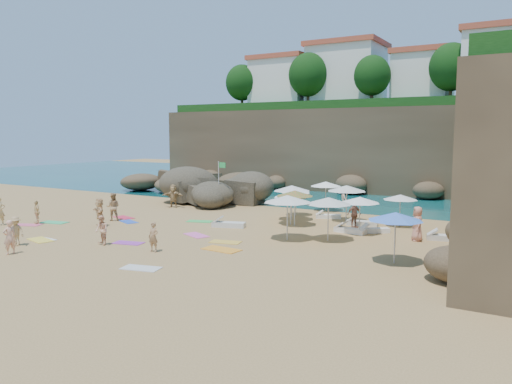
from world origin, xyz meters
The scene contains 50 objects.
ground centered at (0.00, 0.00, 0.00)m, with size 120.00×120.00×0.00m, color tan.
seawater centered at (0.00, 30.00, 0.00)m, with size 120.00×120.00×0.00m, color #0C4751.
cliff_back centered at (2.00, 25.00, 4.00)m, with size 44.00×8.00×8.00m, color brown.
rock_promontory centered at (-11.00, 16.00, 0.00)m, with size 12.00×7.00×2.00m, color brown, non-canonical shape.
clifftop_buildings centered at (2.96, 25.79, 11.24)m, with size 28.48×9.48×7.00m.
clifftop_trees centered at (4.78, 19.52, 11.26)m, with size 35.60×23.82×4.40m.
marina_masts centered at (-16.50, 30.00, 3.00)m, with size 3.10×0.10×6.00m.
rock_outcrop centered at (-5.98, 8.64, 0.00)m, with size 7.14×5.35×2.85m, color brown, non-canonical shape.
flag_pole centered at (-3.66, 7.31, 2.27)m, with size 0.69×0.15×3.56m.
parasol_0 centered at (3.85, 9.92, 1.98)m, with size 2.29×2.29×2.16m.
parasol_1 centered at (3.43, 5.16, 2.10)m, with size 2.43×2.43×2.29m.
parasol_2 centered at (4.01, 3.83, 1.86)m, with size 2.14×2.14×2.03m.
parasol_4 centered at (10.08, 6.46, 1.81)m, with size 2.08×2.08×1.97m.
parasol_5 centered at (2.82, 7.07, 1.72)m, with size 1.98×1.98×1.87m.
parasol_6 centered at (4.41, 3.56, 2.01)m, with size 2.31×2.31×2.19m.
parasol_7 centered at (6.67, 6.49, 2.16)m, with size 2.48×2.48×2.35m.
parasol_8 centered at (8.70, 3.04, 1.95)m, with size 2.24×2.24×2.12m.
parasol_9 centered at (5.86, -0.33, 2.20)m, with size 2.54×2.54×2.40m.
parasol_10 centered at (12.08, -2.34, 2.08)m, with size 2.40×2.40×2.27m.
parasol_11 centered at (7.82, 0.55, 2.13)m, with size 2.45×2.45×2.32m.
lounger_0 centered at (5.21, 7.10, 0.13)m, with size 1.66×0.55×0.26m, color white.
lounger_1 centered at (8.00, 5.68, 0.15)m, with size 1.89×0.63×0.29m, color silver.
lounger_2 centered at (13.19, 3.75, 0.15)m, with size 1.88×0.63×0.29m, color silver.
lounger_3 centered at (1.19, 1.12, 0.15)m, with size 1.99×0.66×0.31m, color silver.
lounger_4 centered at (8.15, 3.09, 0.14)m, with size 1.82×0.61×0.28m, color white.
lounger_5 centered at (9.31, 3.89, 0.13)m, with size 1.69×0.56×0.26m, color white.
towel_1 centered at (-9.92, -4.56, 0.01)m, with size 1.56×0.78×0.03m, color #E3587B.
towel_3 centered at (-9.25, -3.18, 0.02)m, with size 1.71×0.86×0.03m, color #37C170.
towel_4 centered at (-5.44, -7.02, 0.01)m, with size 1.67×0.83×0.03m, color yellow.
towel_5 centered at (-5.46, -6.85, 0.01)m, with size 1.48×0.74×0.03m, color white.
towel_6 centered at (-0.87, -5.20, 0.01)m, with size 1.56×0.78×0.03m, color purple.
towel_7 centered at (-6.79, 0.42, 0.01)m, with size 1.62×0.81×0.03m, color #DD2748.
towel_8 centered at (-5.36, -0.61, 0.01)m, with size 1.49×0.74×0.03m, color blue.
towel_9 centered at (0.98, -1.84, 0.01)m, with size 1.65×0.83×0.03m, color #F35EB5.
towel_10 centered at (4.11, -3.99, 0.02)m, with size 1.89×0.95×0.03m, color #FF9D28.
towel_11 centered at (-1.51, 1.80, 0.01)m, with size 1.63×0.81×0.03m, color green.
towel_12 centered at (3.35, -2.49, 0.01)m, with size 1.61×0.80×0.03m, color gold.
towel_13 centered at (3.09, -8.51, 0.01)m, with size 1.64×0.82×0.03m, color silver.
person_stand_0 centered at (-11.36, -5.45, 0.89)m, with size 0.65×0.42×1.77m, color tan.
person_stand_1 centered at (-6.57, -0.73, 0.90)m, with size 0.88×0.68×1.80m, color tan.
person_stand_2 centered at (4.32, 12.45, 0.74)m, with size 0.95×0.39×1.47m, color #ECAC86.
person_stand_3 centered at (7.78, 4.80, 0.82)m, with size 0.96×0.40×1.63m, color #8B5845.
person_stand_4 centered at (11.90, 2.88, 0.92)m, with size 0.90×0.49×1.84m, color tan.
person_stand_5 centered at (-6.94, 5.76, 0.89)m, with size 1.65×0.47×1.78m, color tan.
person_stand_6 centered at (-3.97, -9.72, 0.81)m, with size 0.59×0.39×1.63m, color #F3AC8A.
person_lie_0 centered at (-5.32, -8.49, 0.19)m, with size 0.94×1.46×0.39m, color tan.
person_lie_1 centered at (-9.79, -4.01, 0.18)m, with size 0.84×1.44×0.35m, color #F0CB88.
person_lie_3 centered at (-5.73, -2.64, 0.23)m, with size 1.59×1.71×0.46m, color #DEAC74.
person_lie_4 centered at (1.57, -6.00, 0.17)m, with size 0.52×1.41×0.34m, color #AC7E56.
person_lie_5 centered at (-1.69, -6.21, 0.28)m, with size 0.72×1.49×0.56m, color #F2B289.
Camera 1 is at (17.53, -23.73, 5.65)m, focal length 35.00 mm.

